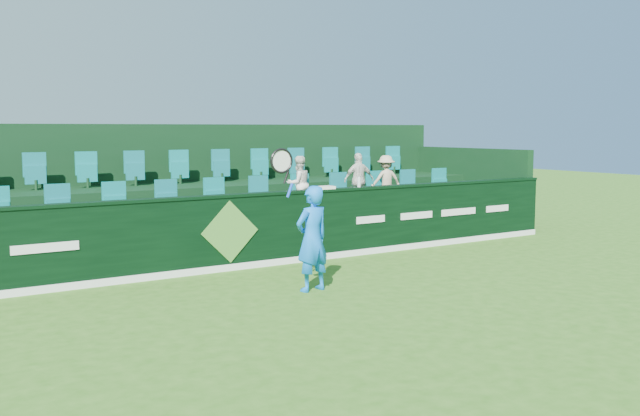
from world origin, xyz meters
TOP-DOWN VIEW (x-y plane):
  - ground at (0.00, 0.00)m, footprint 60.00×60.00m
  - sponsor_hoarding at (0.00, 4.00)m, footprint 16.00×0.25m
  - stand_tier_front at (0.00, 5.10)m, footprint 16.00×2.00m
  - stand_tier_back at (0.00, 7.00)m, footprint 16.00×1.80m
  - stand_rear at (0.00, 7.44)m, footprint 16.00×4.10m
  - seat_row_front at (0.00, 5.50)m, footprint 13.50×0.50m
  - seat_row_back at (0.00, 7.30)m, footprint 13.50×0.50m
  - tennis_player at (0.37, 1.80)m, footprint 1.16×0.47m
  - spectator_left at (2.17, 5.12)m, footprint 0.56×0.44m
  - spectator_middle at (3.70, 5.12)m, footprint 0.74×0.42m
  - spectator_right at (4.45, 5.12)m, footprint 0.79×0.57m
  - towel at (2.06, 4.00)m, footprint 0.37×0.24m
  - drinks_bottle at (2.89, 4.00)m, footprint 0.07×0.07m

SIDE VIEW (x-z plane):
  - ground at x=0.00m, z-range 0.00..0.00m
  - stand_tier_front at x=0.00m, z-range 0.00..0.80m
  - stand_tier_back at x=0.00m, z-range 0.00..1.30m
  - sponsor_hoarding at x=0.00m, z-range 0.00..1.35m
  - tennis_player at x=0.37m, z-range -0.30..1.98m
  - seat_row_front at x=0.00m, z-range 0.80..1.40m
  - stand_rear at x=0.00m, z-range -0.08..2.52m
  - spectator_right at x=4.45m, z-range 0.80..1.91m
  - spectator_left at x=2.17m, z-range 0.80..1.95m
  - towel at x=2.06m, z-range 1.35..1.41m
  - spectator_middle at x=3.70m, z-range 0.80..1.98m
  - drinks_bottle at x=2.89m, z-range 1.35..1.56m
  - seat_row_back at x=0.00m, z-range 1.30..1.90m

